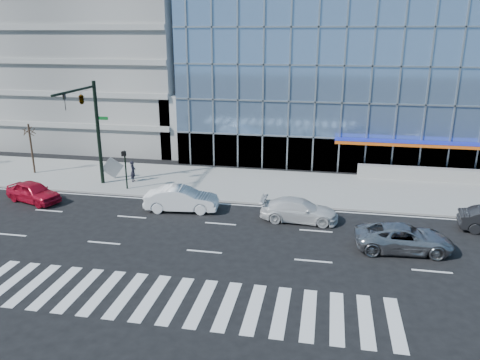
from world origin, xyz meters
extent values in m
plane|color=black|center=(0.00, 0.00, 0.00)|extent=(160.00, 160.00, 0.00)
cube|color=gray|center=(0.00, 8.00, 0.07)|extent=(120.00, 8.00, 0.15)
cube|color=#7294BE|center=(14.00, 26.00, 7.50)|extent=(42.00, 26.00, 15.00)
cube|color=gray|center=(-20.00, 26.00, 10.00)|extent=(24.00, 24.00, 20.00)
cube|color=gray|center=(-6.00, 18.00, 3.00)|extent=(6.00, 8.00, 6.00)
cylinder|color=black|center=(-11.00, 6.00, 4.15)|extent=(0.28, 0.28, 8.00)
cylinder|color=black|center=(-11.00, 3.20, 7.75)|extent=(0.18, 5.60, 0.18)
imported|color=black|center=(-11.00, 1.80, 7.15)|extent=(0.18, 0.22, 1.10)
imported|color=black|center=(-11.00, 4.00, 7.15)|extent=(0.48, 2.24, 0.90)
cube|color=#0C591E|center=(-10.55, 6.00, 5.35)|extent=(0.90, 0.05, 0.25)
cylinder|color=black|center=(-8.50, 5.00, 1.65)|extent=(0.12, 0.12, 3.00)
cube|color=black|center=(-8.50, 4.85, 2.95)|extent=(0.30, 0.25, 0.35)
cylinder|color=#332319|center=(-18.00, 7.50, 2.25)|extent=(0.16, 0.16, 4.20)
ellipsoid|color=#332319|center=(-18.00, 7.50, 3.93)|extent=(1.10, 1.10, 0.90)
imported|color=#A2A2A6|center=(10.85, -1.74, 0.73)|extent=(5.44, 2.78, 1.47)
imported|color=silver|center=(4.85, 1.46, 0.72)|extent=(5.02, 2.15, 1.44)
imported|color=white|center=(-3.12, 1.80, 0.82)|extent=(5.11, 2.25, 1.63)
imported|color=#B40D26|center=(-14.03, 1.44, 0.73)|extent=(4.63, 3.00, 1.47)
imported|color=black|center=(-8.76, 6.83, 0.99)|extent=(0.49, 0.67, 1.69)
cube|color=#969696|center=(-10.71, 7.26, 1.06)|extent=(1.69, 0.80, 1.83)
camera|label=1|loc=(6.34, -26.73, 11.71)|focal=35.00mm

